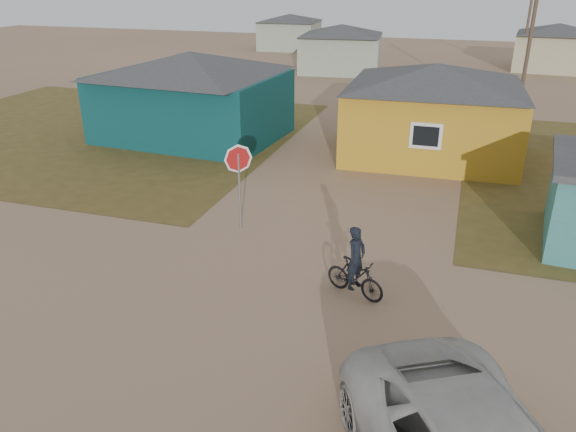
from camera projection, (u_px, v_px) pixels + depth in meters
The scene contains 11 objects.
ground at pixel (265, 320), 12.91m from camera, with size 120.00×120.00×0.00m, color #957256.
grass_nw at pixel (91, 130), 28.15m from camera, with size 20.00×18.00×0.00m, color brown.
house_teal at pixel (192, 94), 26.23m from camera, with size 8.93×7.08×4.00m.
house_yellow at pixel (433, 109), 23.61m from camera, with size 7.72×6.76×3.90m.
house_pale_west at pixel (341, 48), 43.48m from camera, with size 7.04×6.15×3.60m.
house_beige_east at pixel (556, 46), 44.25m from camera, with size 6.95×6.05×3.60m.
house_pale_north at pixel (290, 31), 56.22m from camera, with size 6.28×5.81×3.40m.
utility_pole_near at pixel (530, 39), 28.61m from camera, with size 1.40×0.20×8.00m.
utility_pole_far at pixel (529, 17), 42.29m from camera, with size 1.40×0.20×8.00m.
stop_sign at pixel (239, 168), 16.74m from camera, with size 0.84×0.32×2.69m.
cyclist at pixel (355, 271), 13.63m from camera, with size 1.68×1.05×1.84m.
Camera 1 is at (3.81, -10.18, 7.38)m, focal length 35.00 mm.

